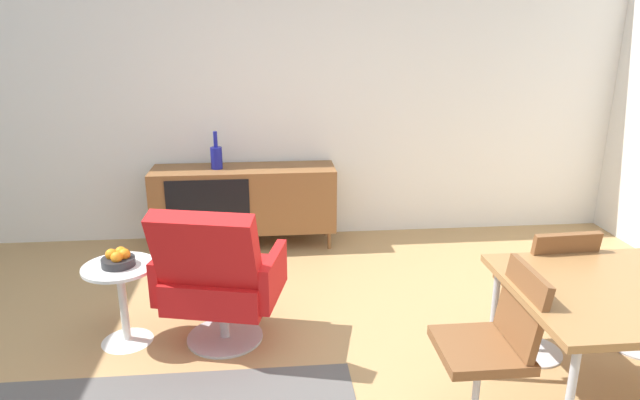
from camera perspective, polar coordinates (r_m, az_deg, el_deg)
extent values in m
cube|color=white|center=(5.08, -4.20, 11.69)|extent=(6.80, 0.12, 2.80)
cube|color=brown|center=(4.98, -7.75, 0.16)|extent=(1.60, 0.44, 0.56)
cube|color=black|center=(4.79, -11.43, -0.75)|extent=(0.70, 0.01, 0.48)
cylinder|color=brown|center=(5.03, -16.13, -4.58)|extent=(0.03, 0.03, 0.16)
cylinder|color=brown|center=(4.96, 0.95, -4.15)|extent=(0.03, 0.03, 0.16)
cylinder|color=brown|center=(5.34, -15.50, -3.22)|extent=(0.03, 0.03, 0.16)
cylinder|color=brown|center=(5.28, 0.54, -2.79)|extent=(0.03, 0.03, 0.16)
cylinder|color=navy|center=(4.90, -10.59, 4.27)|extent=(0.10, 0.10, 0.19)
cylinder|color=navy|center=(4.86, -10.70, 6.14)|extent=(0.03, 0.03, 0.14)
cylinder|color=#B7B7BC|center=(3.26, 17.35, -11.99)|extent=(0.04, 0.04, 0.70)
cube|color=brown|center=(2.82, 16.13, -14.53)|extent=(0.40, 0.40, 0.05)
cube|color=brown|center=(2.78, 20.02, -10.29)|extent=(0.09, 0.38, 0.38)
cylinder|color=#B7B7BC|center=(2.95, 15.73, -18.45)|extent=(0.04, 0.04, 0.42)
cube|color=brown|center=(3.55, 21.66, -8.16)|extent=(0.42, 0.42, 0.05)
cube|color=brown|center=(3.32, 23.60, -6.08)|extent=(0.38, 0.11, 0.38)
cylinder|color=#B7B7BC|center=(3.65, 21.24, -11.53)|extent=(0.04, 0.04, 0.42)
cylinder|color=#B7B7BC|center=(3.75, 20.89, -14.30)|extent=(0.36, 0.36, 0.01)
cylinder|color=#B7B7BC|center=(4.10, 29.94, -12.79)|extent=(0.36, 0.36, 0.01)
cube|color=red|center=(3.53, -10.03, -8.52)|extent=(0.72, 0.69, 0.20)
cube|color=red|center=(3.19, -11.65, -5.37)|extent=(0.65, 0.40, 0.51)
cube|color=red|center=(3.41, -4.77, -7.77)|extent=(0.18, 0.50, 0.28)
cube|color=red|center=(3.61, -15.12, -6.88)|extent=(0.18, 0.50, 0.28)
cylinder|color=#B7B7BC|center=(3.64, -9.83, -11.92)|extent=(0.06, 0.06, 0.28)
cylinder|color=#B7B7BC|center=(3.70, -9.72, -13.70)|extent=(0.48, 0.48, 0.02)
cylinder|color=white|center=(3.61, -19.96, -6.49)|extent=(0.44, 0.44, 0.02)
cylinder|color=white|center=(3.71, -19.54, -10.17)|extent=(0.05, 0.05, 0.50)
cone|color=white|center=(3.83, -19.17, -13.36)|extent=(0.32, 0.32, 0.02)
cylinder|color=#262628|center=(3.59, -20.01, -5.98)|extent=(0.20, 0.20, 0.05)
sphere|color=orange|center=(3.57, -19.46, -5.28)|extent=(0.07, 0.07, 0.07)
sphere|color=orange|center=(3.61, -19.79, -5.07)|extent=(0.07, 0.07, 0.07)
sphere|color=orange|center=(3.59, -20.66, -5.25)|extent=(0.07, 0.07, 0.07)
sphere|color=orange|center=(3.54, -20.17, -5.55)|extent=(0.07, 0.07, 0.07)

